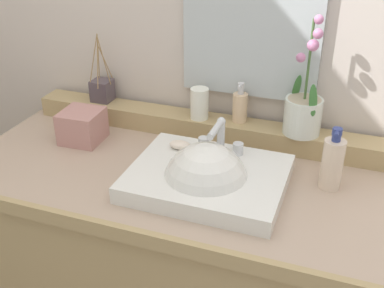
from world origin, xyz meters
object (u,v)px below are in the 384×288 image
object	(u,v)px
sink_basin	(206,182)
tumbler_cup	(199,104)
soap_dispenser	(240,106)
potted_plant	(303,110)
lotion_bottle	(332,163)
tissue_box	(82,126)
soap_bar	(180,145)
reed_diffuser	(102,90)

from	to	relation	value
sink_basin	tumbler_cup	distance (m)	0.34
sink_basin	soap_dispenser	bearing A→B (deg)	88.61
potted_plant	soap_dispenser	bearing A→B (deg)	175.00
sink_basin	lotion_bottle	bearing A→B (deg)	20.75
tissue_box	potted_plant	bearing A→B (deg)	13.60
soap_dispenser	tumbler_cup	xyz separation A→B (m)	(-0.13, -0.02, -0.00)
soap_bar	reed_diffuser	bearing A→B (deg)	150.74
sink_basin	reed_diffuser	size ratio (longest dim) A/B	1.77
soap_dispenser	tissue_box	world-z (taller)	soap_dispenser
soap_bar	reed_diffuser	size ratio (longest dim) A/B	0.28
reed_diffuser	tumbler_cup	bearing A→B (deg)	-3.76
soap_dispenser	lotion_bottle	bearing A→B (deg)	-31.62
tissue_box	lotion_bottle	bearing A→B (deg)	-0.75
reed_diffuser	sink_basin	bearing A→B (deg)	-32.55
potted_plant	tissue_box	size ratio (longest dim) A/B	2.91
sink_basin	tumbler_cup	world-z (taller)	tumbler_cup
soap_bar	tumbler_cup	xyz separation A→B (m)	(-0.00, 0.19, 0.06)
soap_bar	tissue_box	xyz separation A→B (m)	(-0.36, 0.03, -0.01)
sink_basin	soap_bar	xyz separation A→B (m)	(-0.12, 0.11, 0.04)
sink_basin	soap_bar	world-z (taller)	sink_basin
reed_diffuser	lotion_bottle	bearing A→B (deg)	-13.44
tissue_box	soap_bar	bearing A→B (deg)	-4.39
sink_basin	reed_diffuser	bearing A→B (deg)	147.45
reed_diffuser	soap_bar	bearing A→B (deg)	-29.26
soap_bar	potted_plant	distance (m)	0.40
soap_bar	soap_dispenser	bearing A→B (deg)	59.14
sink_basin	soap_dispenser	size ratio (longest dim) A/B	3.25
potted_plant	tumbler_cup	distance (m)	0.34
soap_bar	tumbler_cup	world-z (taller)	tumbler_cup
soap_dispenser	lotion_bottle	xyz separation A→B (m)	(0.32, -0.20, -0.04)
sink_basin	soap_dispenser	world-z (taller)	soap_dispenser
soap_dispenser	tumbler_cup	distance (m)	0.14
sink_basin	potted_plant	distance (m)	0.40
soap_bar	lotion_bottle	distance (m)	0.45
sink_basin	reed_diffuser	world-z (taller)	reed_diffuser
sink_basin	tissue_box	distance (m)	0.51
lotion_bottle	sink_basin	bearing A→B (deg)	-159.25
sink_basin	tumbler_cup	size ratio (longest dim) A/B	4.13
lotion_bottle	tumbler_cup	bearing A→B (deg)	158.95
lotion_bottle	tissue_box	size ratio (longest dim) A/B	1.44
sink_basin	reed_diffuser	distance (m)	0.61
lotion_bottle	tissue_box	xyz separation A→B (m)	(-0.82, 0.01, -0.03)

